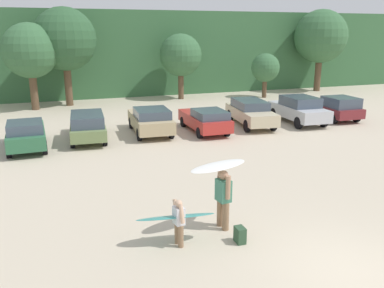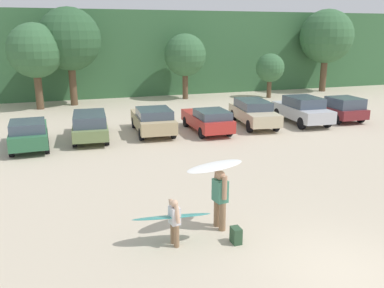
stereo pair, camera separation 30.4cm
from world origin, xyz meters
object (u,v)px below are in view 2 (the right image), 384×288
(person_adult, at_px, (220,196))
(parked_car_tan, at_px, (153,120))
(parked_car_red, at_px, (208,119))
(parked_car_olive_green, at_px, (90,125))
(parked_car_maroon, at_px, (339,108))
(backpack_dropped, at_px, (236,235))
(parked_car_champagne, at_px, (254,112))
(surfboard_teal, at_px, (172,217))
(person_child, at_px, (175,220))
(surfboard_white, at_px, (215,166))
(parked_car_silver, at_px, (302,109))
(parked_car_forest_green, at_px, (29,133))

(person_adult, bearing_deg, parked_car_tan, -101.59)
(parked_car_red, bearing_deg, parked_car_tan, 78.82)
(parked_car_olive_green, xyz_separation_m, parked_car_maroon, (15.71, -0.03, -0.02))
(parked_car_tan, bearing_deg, parked_car_olive_green, 96.95)
(backpack_dropped, bearing_deg, parked_car_tan, 86.88)
(parked_car_champagne, bearing_deg, parked_car_red, 109.05)
(parked_car_tan, xyz_separation_m, surfboard_teal, (-2.34, -12.24, -0.02))
(person_child, bearing_deg, parked_car_champagne, -132.37)
(parked_car_tan, xyz_separation_m, parked_car_champagne, (6.27, 0.04, 0.04))
(parked_car_maroon, xyz_separation_m, surfboard_white, (-13.18, -11.57, 1.13))
(person_adult, xyz_separation_m, backpack_dropped, (0.09, -0.96, -0.77))
(parked_car_champagne, xyz_separation_m, backpack_dropped, (-6.96, -12.85, -0.61))
(person_adult, xyz_separation_m, person_child, (-1.52, -0.54, -0.26))
(parked_car_champagne, relative_size, person_adult, 2.81)
(surfboard_teal, bearing_deg, parked_car_tan, -93.37)
(parked_car_tan, distance_m, surfboard_teal, 12.47)
(backpack_dropped, bearing_deg, parked_car_silver, 50.91)
(surfboard_white, bearing_deg, backpack_dropped, 87.70)
(surfboard_teal, distance_m, backpack_dropped, 1.82)
(parked_car_red, bearing_deg, backpack_dropped, 163.70)
(person_adult, bearing_deg, parked_car_champagne, -128.46)
(parked_car_olive_green, distance_m, parked_car_maroon, 15.71)
(parked_car_maroon, height_order, person_child, parked_car_maroon)
(parked_car_maroon, height_order, backpack_dropped, parked_car_maroon)
(parked_car_olive_green, relative_size, backpack_dropped, 10.64)
(parked_car_champagne, distance_m, parked_car_silver, 3.19)
(parked_car_olive_green, relative_size, parked_car_tan, 1.05)
(parked_car_silver, xyz_separation_m, parked_car_maroon, (2.82, 0.09, -0.09))
(parked_car_champagne, xyz_separation_m, surfboard_white, (-7.20, -11.87, 1.09))
(parked_car_olive_green, distance_m, surfboard_teal, 12.07)
(person_child, distance_m, surfboard_teal, 0.16)
(person_child, bearing_deg, surfboard_white, -165.46)
(parked_car_red, distance_m, parked_car_champagne, 3.30)
(backpack_dropped, bearing_deg, parked_car_forest_green, 116.11)
(parked_car_champagne, height_order, person_child, parked_car_champagne)
(parked_car_champagne, bearing_deg, parked_car_forest_green, 102.06)
(surfboard_white, height_order, surfboard_teal, surfboard_white)
(parked_car_forest_green, height_order, parked_car_maroon, parked_car_maroon)
(parked_car_tan, xyz_separation_m, parked_car_maroon, (12.24, -0.26, -0.00))
(surfboard_teal, bearing_deg, surfboard_white, -156.21)
(parked_car_tan, relative_size, parked_car_red, 1.02)
(surfboard_white, xyz_separation_m, surfboard_teal, (-1.41, -0.41, -1.15))
(parked_car_red, bearing_deg, parked_car_maroon, -86.83)
(parked_car_tan, xyz_separation_m, backpack_dropped, (-0.70, -12.81, -0.56))
(person_adult, bearing_deg, parked_car_red, -116.64)
(parked_car_olive_green, distance_m, person_adult, 11.94)
(parked_car_champagne, relative_size, backpack_dropped, 11.04)
(parked_car_forest_green, bearing_deg, surfboard_white, -154.64)
(parked_car_red, distance_m, person_child, 12.91)
(parked_car_silver, xyz_separation_m, person_adult, (-10.22, -11.50, 0.12))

